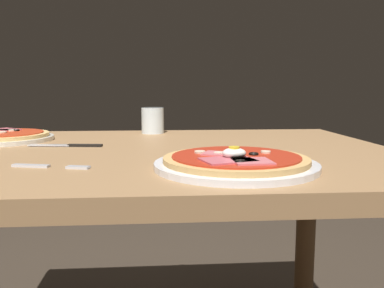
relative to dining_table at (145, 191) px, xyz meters
The scene contains 6 objects.
dining_table is the anchor object (origin of this frame).
pizza_foreground 0.34m from the dining_table, 54.08° to the right, with size 0.31×0.31×0.05m.
pizza_across_left 0.47m from the dining_table, 154.89° to the left, with size 0.28×0.28×0.03m.
water_glass_far 0.38m from the dining_table, 87.49° to the left, with size 0.08×0.08×0.09m.
fork 0.31m from the dining_table, 129.73° to the right, with size 0.16×0.05×0.00m.
knife 0.23m from the dining_table, 162.26° to the left, with size 0.20×0.04×0.01m.
Camera 1 is at (0.04, -1.00, 0.90)m, focal length 37.70 mm.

